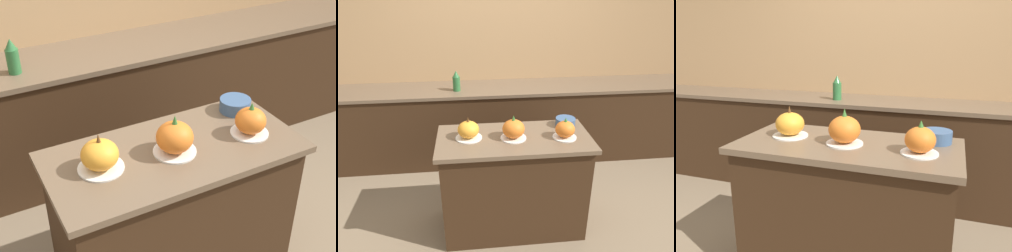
% 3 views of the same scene
% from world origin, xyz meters
% --- Properties ---
extents(kitchen_island, '(1.24, 0.59, 0.89)m').
position_xyz_m(kitchen_island, '(0.00, 0.00, 0.45)').
color(kitchen_island, '#382314').
rests_on(kitchen_island, ground_plane).
extents(back_counter, '(6.00, 0.60, 0.91)m').
position_xyz_m(back_counter, '(0.00, 1.25, 0.46)').
color(back_counter, '#382314').
rests_on(back_counter, ground_plane).
extents(pumpkin_cake_left, '(0.21, 0.21, 0.18)m').
position_xyz_m(pumpkin_cake_left, '(-0.36, 0.02, 0.96)').
color(pumpkin_cake_left, white).
rests_on(pumpkin_cake_left, kitchen_island).
extents(pumpkin_cake_center, '(0.21, 0.21, 0.20)m').
position_xyz_m(pumpkin_cake_center, '(-0.01, -0.02, 0.97)').
color(pumpkin_cake_center, white).
rests_on(pumpkin_cake_center, kitchen_island).
extents(pumpkin_cake_right, '(0.19, 0.19, 0.17)m').
position_xyz_m(pumpkin_cake_right, '(0.40, -0.05, 0.96)').
color(pumpkin_cake_right, white).
rests_on(pumpkin_cake_right, kitchen_island).
extents(bottle_tall, '(0.08, 0.08, 0.22)m').
position_xyz_m(bottle_tall, '(-0.48, 1.17, 1.02)').
color(bottle_tall, '#2D6B38').
rests_on(bottle_tall, back_counter).
extents(mixing_bowl, '(0.17, 0.17, 0.07)m').
position_xyz_m(mixing_bowl, '(0.47, 0.17, 0.93)').
color(mixing_bowl, '#3D5B84').
rests_on(mixing_bowl, kitchen_island).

